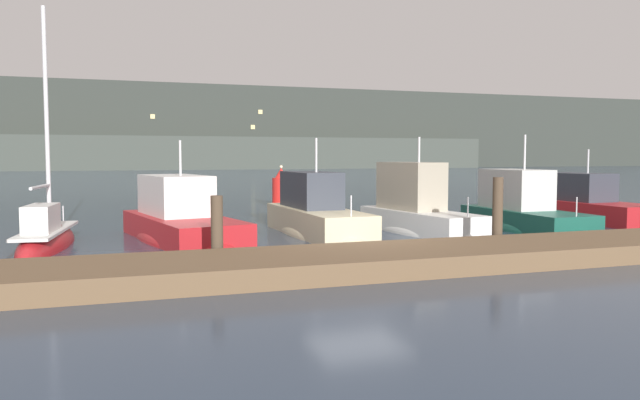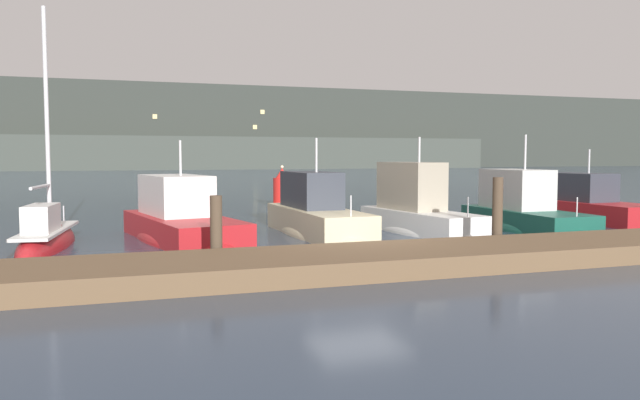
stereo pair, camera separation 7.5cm
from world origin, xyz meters
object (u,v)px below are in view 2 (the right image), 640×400
(sailboat_berth_2, at_px, (47,242))
(channel_buoy, at_px, (282,191))
(motorboat_berth_7, at_px, (588,212))
(motorboat_berth_3, at_px, (182,229))
(motorboat_berth_4, at_px, (317,224))
(motorboat_berth_5, at_px, (418,219))
(motorboat_berth_6, at_px, (524,220))

(sailboat_berth_2, relative_size, channel_buoy, 3.53)
(channel_buoy, bearing_deg, motorboat_berth_7, -47.03)
(motorboat_berth_3, distance_m, motorboat_berth_7, 15.71)
(motorboat_berth_4, xyz_separation_m, motorboat_berth_5, (3.42, -0.51, 0.10))
(motorboat_berth_5, xyz_separation_m, motorboat_berth_6, (3.88, -0.44, -0.11))
(motorboat_berth_3, xyz_separation_m, channel_buoy, (6.10, 10.77, 0.47))
(motorboat_berth_3, distance_m, channel_buoy, 12.39)
(motorboat_berth_6, relative_size, motorboat_berth_7, 0.96)
(motorboat_berth_7, bearing_deg, motorboat_berth_6, -159.84)
(channel_buoy, bearing_deg, motorboat_berth_4, -99.37)
(sailboat_berth_2, height_order, motorboat_berth_3, sailboat_berth_2)
(motorboat_berth_6, distance_m, channel_buoy, 13.04)
(motorboat_berth_3, bearing_deg, channel_buoy, 60.48)
(motorboat_berth_3, bearing_deg, sailboat_berth_2, -174.16)
(channel_buoy, bearing_deg, motorboat_berth_6, -65.03)
(motorboat_berth_3, relative_size, motorboat_berth_7, 1.15)
(motorboat_berth_4, distance_m, motorboat_berth_6, 7.36)
(sailboat_berth_2, relative_size, motorboat_berth_6, 1.24)
(motorboat_berth_6, xyz_separation_m, motorboat_berth_7, (4.10, 1.51, 0.03))
(motorboat_berth_6, bearing_deg, motorboat_berth_3, 174.85)
(motorboat_berth_3, bearing_deg, motorboat_berth_7, 1.68)
(motorboat_berth_4, bearing_deg, motorboat_berth_3, 178.75)
(sailboat_berth_2, relative_size, motorboat_berth_7, 1.19)
(sailboat_berth_2, xyz_separation_m, motorboat_berth_5, (11.48, -0.22, 0.30))
(motorboat_berth_3, bearing_deg, motorboat_berth_4, -1.25)
(sailboat_berth_2, relative_size, motorboat_berth_3, 1.03)
(motorboat_berth_5, bearing_deg, sailboat_berth_2, 178.90)
(motorboat_berth_3, distance_m, motorboat_berth_5, 7.75)
(motorboat_berth_4, height_order, motorboat_berth_6, motorboat_berth_6)
(motorboat_berth_4, distance_m, motorboat_berth_7, 11.41)
(sailboat_berth_2, height_order, motorboat_berth_5, sailboat_berth_2)
(motorboat_berth_3, xyz_separation_m, motorboat_berth_7, (15.70, 0.46, 0.04))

